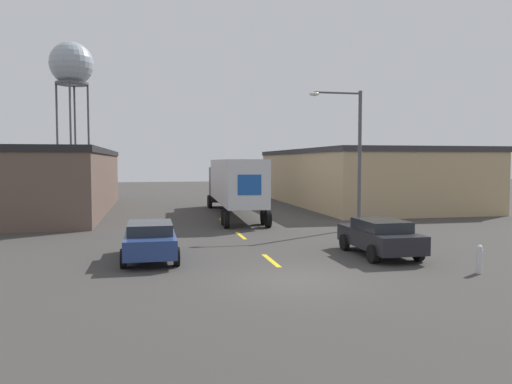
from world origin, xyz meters
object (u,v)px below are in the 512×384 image
semi_truck (233,182)px  parked_car_right_near (380,236)px  fire_hydrant (479,259)px  water_tower (71,66)px  street_lamp (353,148)px  parked_car_left_near (150,239)px

semi_truck → parked_car_right_near: bearing=-75.7°
semi_truck → fire_hydrant: size_ratio=15.70×
water_tower → street_lamp: bearing=-65.1°
parked_car_left_near → water_tower: 56.44m
semi_truck → parked_car_right_near: 16.50m
fire_hydrant → parked_car_right_near: bearing=116.7°
parked_car_left_near → parked_car_right_near: same height
parked_car_left_near → street_lamp: bearing=30.9°
parked_car_right_near → fire_hydrant: parked_car_right_near is taller
parked_car_right_near → street_lamp: (2.07, 7.72, 3.78)m
semi_truck → parked_car_right_near: (3.37, -16.07, -1.58)m
water_tower → fire_hydrant: water_tower is taller
parked_car_right_near → fire_hydrant: 4.17m
parked_car_right_near → street_lamp: 8.85m
semi_truck → street_lamp: 10.21m
parked_car_left_near → fire_hydrant: (10.99, -4.74, -0.31)m
parked_car_left_near → semi_truck: bearing=69.1°
parked_car_left_near → street_lamp: street_lamp is taller
semi_truck → water_tower: (-16.09, 38.06, 14.50)m
semi_truck → fire_hydrant: bearing=-72.8°
parked_car_left_near → fire_hydrant: size_ratio=4.59×
parked_car_left_near → street_lamp: size_ratio=0.58×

